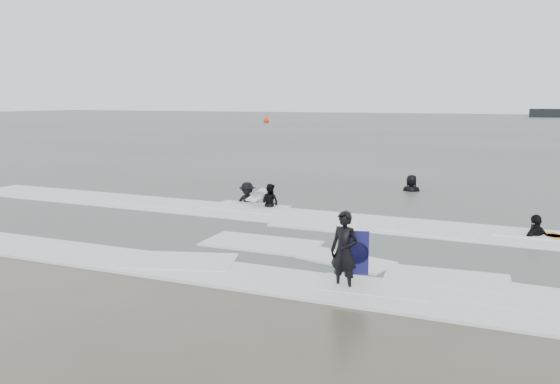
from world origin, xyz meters
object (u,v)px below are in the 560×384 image
at_px(surfer_centre, 343,290).
at_px(surfer_right_far, 411,192).
at_px(surfer_breaker, 247,205).
at_px(buoy, 266,121).
at_px(surfer_right_near, 535,239).
at_px(surfer_wading, 270,209).

height_order(surfer_centre, surfer_right_far, surfer_right_far).
xyz_separation_m(surfer_breaker, buoy, (-32.08, 70.90, 0.42)).
xyz_separation_m(surfer_right_near, buoy, (-42.57, 72.27, 0.42)).
distance_m(surfer_wading, buoy, 78.67).
xyz_separation_m(surfer_right_near, surfer_right_far, (-4.98, 7.02, 0.00)).
distance_m(surfer_wading, surfer_right_far, 7.42).
distance_m(surfer_breaker, surfer_right_far, 7.88).
bearing_deg(surfer_breaker, surfer_centre, -66.93).
bearing_deg(surfer_centre, buoy, 129.51).
bearing_deg(buoy, surfer_centre, -63.98).
distance_m(surfer_centre, surfer_right_far, 13.68).
bearing_deg(surfer_right_near, surfer_centre, 7.21).
height_order(surfer_wading, surfer_breaker, surfer_breaker).
relative_size(surfer_centre, surfer_breaker, 1.01).
height_order(surfer_right_near, buoy, buoy).
height_order(surfer_right_far, buoy, buoy).
height_order(surfer_breaker, surfer_right_near, surfer_right_near).
xyz_separation_m(surfer_centre, buoy, (-38.52, 78.91, 0.42)).
distance_m(surfer_centre, surfer_wading, 9.26).
bearing_deg(surfer_centre, surfer_breaker, 142.33).
distance_m(surfer_breaker, surfer_right_near, 10.58).
bearing_deg(surfer_wading, surfer_breaker, -4.05).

